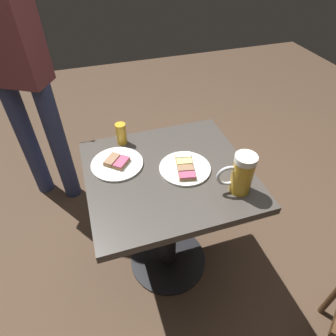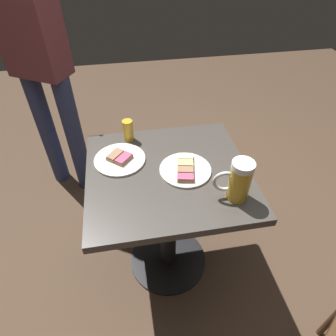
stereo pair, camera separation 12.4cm
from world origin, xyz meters
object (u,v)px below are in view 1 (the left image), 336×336
Objects in this scene: plate_near at (185,167)px; beer_mug at (241,174)px; beer_glass_small at (121,134)px; patron_standing at (16,68)px; plate_far at (117,163)px.

beer_mug is (0.16, -0.18, 0.08)m from plate_near.
beer_glass_small is 0.07× the size of patron_standing.
beer_mug reaches higher than plate_near.
beer_glass_small is (-0.22, 0.27, 0.04)m from plate_near.
beer_glass_small is at bearing 130.36° from beer_mug.
plate_near is 0.97× the size of plate_far.
plate_far is 0.17m from beer_glass_small.
patron_standing reaches higher than beer_glass_small.
plate_far is (-0.28, 0.12, -0.00)m from plate_near.
beer_glass_small is (0.05, 0.15, 0.04)m from plate_far.
beer_glass_small reaches higher than plate_near.
beer_mug reaches higher than beer_glass_small.
plate_near is 0.35m from beer_glass_small.
plate_near is 1.06m from patron_standing.
plate_far is at bearing -29.83° from patron_standing.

